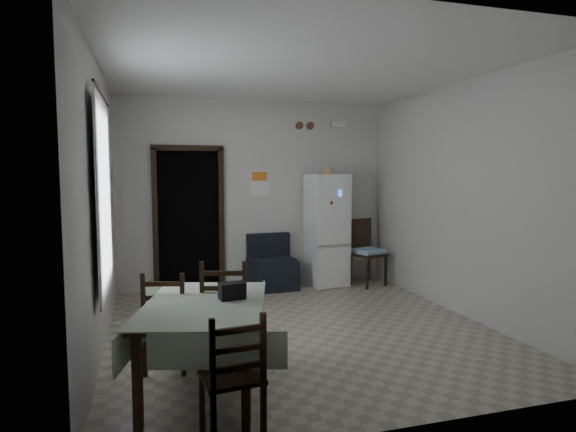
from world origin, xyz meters
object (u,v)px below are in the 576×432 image
(navy_seat, at_px, (272,262))
(dining_chair_near_head, at_px, (231,375))
(corner_chair, at_px, (368,253))
(dining_chair_far_left, at_px, (168,319))
(dining_table, at_px, (205,347))
(fridge, at_px, (327,230))
(dining_chair_far_right, at_px, (226,312))

(navy_seat, xyz_separation_m, dining_chair_near_head, (-1.31, -3.99, 0.03))
(corner_chair, bearing_deg, dining_chair_far_left, -159.22)
(navy_seat, distance_m, dining_table, 3.51)
(fridge, bearing_deg, corner_chair, -24.81)
(fridge, xyz_separation_m, corner_chair, (0.62, -0.22, -0.36))
(fridge, distance_m, navy_seat, 1.00)
(corner_chair, distance_m, dining_chair_far_right, 3.67)
(corner_chair, xyz_separation_m, dining_chair_near_head, (-2.82, -3.77, -0.07))
(fridge, distance_m, corner_chair, 0.74)
(corner_chair, distance_m, dining_chair_far_left, 4.01)
(navy_seat, relative_size, corner_chair, 0.79)
(dining_chair_far_left, bearing_deg, dining_chair_near_head, 119.81)
(dining_table, xyz_separation_m, dining_chair_far_right, (0.24, 0.47, 0.14))
(fridge, height_order, dining_chair_far_left, fridge)
(navy_seat, bearing_deg, dining_chair_far_right, -116.36)
(navy_seat, relative_size, dining_table, 0.58)
(dining_chair_near_head, bearing_deg, dining_chair_far_right, -103.20)
(corner_chair, height_order, dining_chair_far_right, corner_chair)
(fridge, relative_size, dining_chair_far_left, 1.91)
(fridge, xyz_separation_m, dining_chair_near_head, (-2.20, -3.99, -0.43))
(dining_chair_far_right, xyz_separation_m, dining_chair_near_head, (-0.16, -1.24, -0.06))
(fridge, height_order, dining_chair_far_right, fridge)
(dining_chair_far_left, bearing_deg, dining_chair_far_right, -174.19)
(navy_seat, distance_m, dining_chair_far_right, 2.98)
(navy_seat, xyz_separation_m, corner_chair, (1.50, -0.22, 0.11))
(dining_chair_near_head, bearing_deg, corner_chair, -132.50)
(dining_chair_far_right, bearing_deg, dining_chair_far_left, 6.41)
(dining_chair_far_right, bearing_deg, dining_chair_near_head, 98.01)
(corner_chair, distance_m, dining_table, 4.17)
(navy_seat, bearing_deg, dining_chair_near_head, -111.86)
(dining_chair_far_left, bearing_deg, navy_seat, -107.13)
(fridge, xyz_separation_m, dining_table, (-2.28, -3.22, -0.51))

